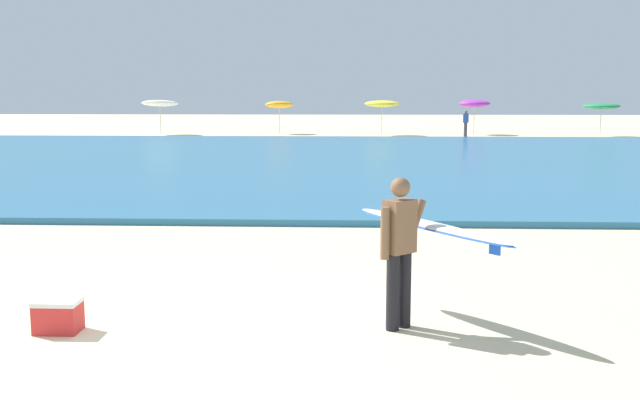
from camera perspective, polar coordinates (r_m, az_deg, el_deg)
The scene contains 10 objects.
ground_plane at distance 8.61m, azimuth -12.49°, elevation -9.76°, with size 160.00×160.00×0.00m, color beige.
sea at distance 28.47m, azimuth -1.90°, elevation 3.20°, with size 120.00×28.00×0.14m, color teal.
surfer_with_board at distance 8.36m, azimuth 7.32°, elevation -2.92°, with size 1.82×1.97×1.73m.
beach_umbrella_0 at distance 47.34m, azimuth -12.41°, elevation 7.40°, with size 2.29×2.31×2.26m.
beach_umbrella_1 at distance 47.42m, azimuth -3.21°, elevation 7.45°, with size 1.78×1.81×2.17m.
beach_umbrella_2 at distance 45.77m, azimuth 4.87°, elevation 7.51°, with size 2.16×2.16×2.16m.
beach_umbrella_3 at distance 47.48m, azimuth 11.98°, elevation 7.39°, with size 1.96×1.97×2.21m.
beach_umbrella_4 at distance 47.46m, azimuth 21.14°, elevation 6.85°, with size 2.19×2.19×2.03m.
beachgoer_near_row_left at distance 45.20m, azimuth 11.32°, elevation 5.96°, with size 0.32×0.20×1.58m.
cooler_box at distance 8.75m, azimuth -19.80°, elevation -8.50°, with size 0.49×0.35×0.37m.
Camera 1 is at (2.19, -7.90, 2.66)m, focal length 40.94 mm.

